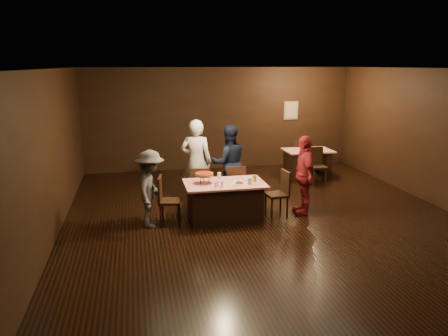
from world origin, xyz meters
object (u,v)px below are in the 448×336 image
at_px(chair_far_left, 199,188).
at_px(chair_end_right, 277,194).
at_px(glass_amber, 254,178).
at_px(diner_red_shirt, 304,175).
at_px(diner_white_jacket, 196,162).
at_px(chair_far_right, 235,186).
at_px(chair_back_far, 300,156).
at_px(glass_back, 219,176).
at_px(chair_back_near, 318,166).
at_px(pizza_stand, 204,174).
at_px(main_table, 225,201).
at_px(plate_empty, 249,179).
at_px(glass_front_right, 250,181).
at_px(back_table, 307,163).
at_px(diner_grey_knit, 150,189).
at_px(chair_end_left, 170,200).
at_px(diner_navy_hoodie, 229,163).

xyz_separation_m(chair_far_left, chair_end_right, (1.50, -0.75, 0.00)).
height_order(chair_far_left, glass_amber, chair_far_left).
bearing_deg(diner_red_shirt, diner_white_jacket, -112.29).
bearing_deg(chair_far_right, chair_end_right, 141.68).
height_order(chair_back_far, glass_back, chair_back_far).
xyz_separation_m(chair_back_near, pizza_stand, (-3.37, -2.15, 0.48)).
height_order(main_table, diner_red_shirt, diner_red_shirt).
height_order(plate_empty, glass_front_right, glass_front_right).
relative_size(back_table, diner_grey_knit, 0.86).
distance_m(chair_end_left, plate_empty, 1.68).
relative_size(chair_back_near, pizza_stand, 2.50).
relative_size(chair_far_right, chair_back_near, 1.00).
distance_m(diner_grey_knit, diner_red_shirt, 3.18).
bearing_deg(plate_empty, glass_front_right, -104.04).
relative_size(back_table, chair_far_right, 1.37).
distance_m(chair_back_near, chair_back_far, 1.30).
bearing_deg(chair_back_near, diner_white_jacket, -163.87).
relative_size(main_table, chair_back_near, 1.68).
distance_m(main_table, diner_grey_knit, 1.52).
bearing_deg(chair_end_left, diner_navy_hoodie, -38.38).
height_order(chair_back_far, pizza_stand, pizza_stand).
relative_size(chair_far_right, plate_empty, 3.80).
bearing_deg(chair_end_right, main_table, -95.05).
height_order(chair_far_left, chair_end_left, same).
bearing_deg(chair_far_right, plate_empty, 112.69).
xyz_separation_m(chair_far_right, chair_back_far, (2.57, 2.75, 0.00)).
bearing_deg(diner_grey_knit, main_table, -74.58).
relative_size(chair_end_right, chair_back_far, 1.00).
bearing_deg(glass_front_right, main_table, 150.95).
relative_size(chair_far_left, diner_grey_knit, 0.63).
bearing_deg(glass_amber, glass_back, 151.70).
bearing_deg(glass_back, chair_end_left, -164.05).
relative_size(chair_end_left, glass_front_right, 6.79).
relative_size(main_table, glass_front_right, 11.43).
bearing_deg(chair_far_right, chair_far_left, 8.65).
height_order(chair_end_right, glass_back, chair_end_right).
relative_size(chair_end_right, glass_front_right, 6.79).
bearing_deg(diner_grey_knit, chair_back_near, -50.52).
height_order(back_table, glass_back, glass_back).
height_order(chair_end_left, glass_front_right, chair_end_left).
relative_size(glass_front_right, glass_back, 1.00).
distance_m(diner_navy_hoodie, pizza_stand, 1.45).
bearing_deg(plate_empty, diner_white_jacket, 132.69).
xyz_separation_m(diner_red_shirt, glass_amber, (-1.10, -0.10, 0.01)).
relative_size(main_table, chair_end_right, 1.68).
xyz_separation_m(chair_far_right, chair_back_near, (2.57, 1.45, 0.00)).
relative_size(diner_grey_knit, pizza_stand, 3.96).
xyz_separation_m(chair_far_right, diner_red_shirt, (1.30, -0.70, 0.36)).
xyz_separation_m(main_table, diner_white_jacket, (-0.40, 1.18, 0.57)).
xyz_separation_m(glass_front_right, glass_back, (-0.50, 0.55, 0.00)).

